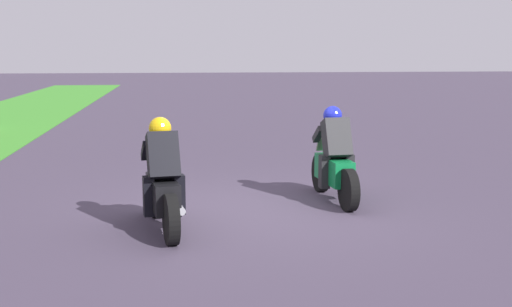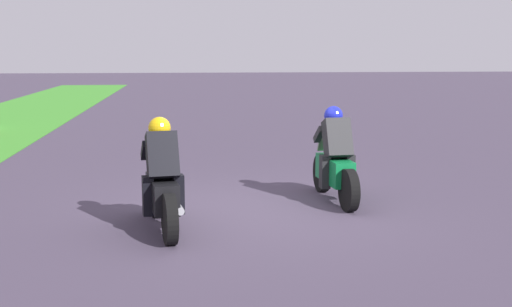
% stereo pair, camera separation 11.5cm
% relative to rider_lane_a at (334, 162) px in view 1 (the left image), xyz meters
% --- Properties ---
extents(ground_plane, '(120.00, 120.00, 0.00)m').
position_rel_rider_lane_a_xyz_m(ground_plane, '(-0.54, 1.34, -0.62)').
color(ground_plane, '#42394B').
extents(rider_lane_a, '(2.04, 0.55, 1.51)m').
position_rel_rider_lane_a_xyz_m(rider_lane_a, '(0.00, 0.00, 0.00)').
color(rider_lane_a, black).
rests_on(rider_lane_a, ground_plane).
extents(rider_lane_b, '(2.04, 0.60, 1.51)m').
position_rel_rider_lane_a_xyz_m(rider_lane_b, '(-1.41, 2.67, 0.00)').
color(rider_lane_b, black).
rests_on(rider_lane_b, ground_plane).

